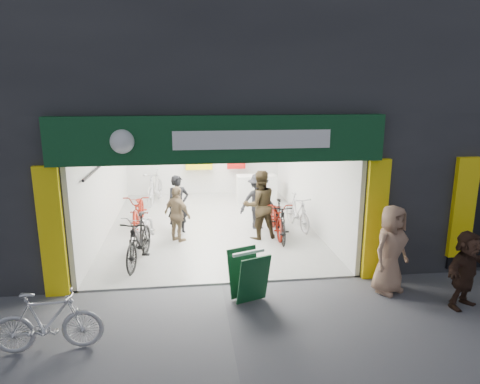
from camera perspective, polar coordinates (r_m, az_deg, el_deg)
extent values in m
plane|color=#56565B|center=(9.14, -2.47, -12.25)|extent=(60.00, 60.00, 0.00)
cube|color=#232326|center=(13.43, -0.08, 21.13)|extent=(16.00, 10.00, 4.50)
cube|color=#232326|center=(14.24, -27.04, 3.06)|extent=(5.00, 10.00, 3.50)
cube|color=#232326|center=(14.95, 19.37, 4.21)|extent=(6.00, 10.00, 3.50)
cube|color=#9E9E99|center=(12.84, -3.96, -4.43)|extent=(6.00, 8.00, 0.04)
cube|color=silver|center=(16.49, -4.87, 5.20)|extent=(6.00, 0.20, 3.20)
cube|color=silver|center=(12.65, -17.55, 2.08)|extent=(0.10, 8.00, 3.20)
cube|color=silver|center=(12.94, 9.09, 2.79)|extent=(0.10, 8.00, 3.20)
cube|color=white|center=(12.24, -4.21, 10.11)|extent=(6.00, 8.00, 0.10)
cube|color=black|center=(8.35, -2.76, 9.25)|extent=(6.00, 0.30, 0.30)
cube|color=#0D3B1D|center=(8.16, -2.62, 7.04)|extent=(6.40, 0.25, 0.90)
cube|color=white|center=(8.10, 1.73, 6.99)|extent=(3.00, 0.02, 0.35)
cube|color=yellow|center=(8.96, -23.80, -5.01)|extent=(0.45, 0.12, 2.60)
cube|color=yellow|center=(9.41, 17.64, -3.61)|extent=(0.45, 0.12, 2.60)
cube|color=yellow|center=(10.32, 27.61, -1.90)|extent=(0.50, 0.12, 2.20)
cylinder|color=black|center=(11.96, -17.60, 3.88)|extent=(0.06, 5.00, 0.06)
cube|color=silver|center=(15.31, 2.21, 0.40)|extent=(1.40, 0.60, 1.00)
cube|color=white|center=(9.46, -3.28, 8.71)|extent=(1.30, 0.35, 0.04)
cube|color=white|center=(11.25, -3.92, 9.46)|extent=(1.30, 0.35, 0.04)
cube|color=white|center=(13.05, -4.39, 10.00)|extent=(1.30, 0.35, 0.04)
cube|color=white|center=(14.84, -4.75, 10.41)|extent=(1.30, 0.35, 0.04)
imported|color=silver|center=(10.99, -12.89, -5.13)|extent=(1.01, 2.07, 1.04)
imported|color=black|center=(10.18, -13.35, -6.30)|extent=(0.88, 2.01, 1.17)
imported|color=maroon|center=(12.86, -13.30, -2.36)|extent=(0.74, 2.03, 1.06)
imported|color=#B5B5BA|center=(15.46, -11.28, 0.67)|extent=(0.92, 2.08, 1.21)
imported|color=black|center=(11.56, 5.38, -3.86)|extent=(0.62, 1.80, 1.06)
imported|color=maroon|center=(11.97, 4.93, -3.36)|extent=(0.79, 1.96, 1.01)
imported|color=#ABAAAF|center=(12.52, 7.68, -2.63)|extent=(0.73, 1.77, 1.03)
imported|color=silver|center=(7.47, -24.26, -15.47)|extent=(1.67, 0.54, 0.99)
imported|color=black|center=(12.00, -8.24, -1.75)|extent=(0.72, 0.60, 1.68)
imported|color=#352918|center=(11.47, 2.62, -1.77)|extent=(1.04, 0.88, 1.90)
imported|color=black|center=(12.26, 2.42, -1.36)|extent=(1.13, 0.73, 1.65)
imported|color=#7D6549|center=(11.36, -8.35, -3.03)|extent=(0.90, 0.89, 1.53)
imported|color=#977058|center=(9.01, 19.46, -7.22)|extent=(1.04, 0.92, 1.80)
imported|color=#342017|center=(9.02, 27.87, -9.13)|extent=(1.43, 0.97, 1.48)
cube|color=#104220|center=(8.14, 1.84, -11.61)|extent=(0.67, 0.44, 0.95)
cube|color=#104220|center=(8.47, 0.46, -10.58)|extent=(0.67, 0.44, 0.95)
cube|color=white|center=(8.12, 1.16, -8.09)|extent=(0.64, 0.28, 0.06)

